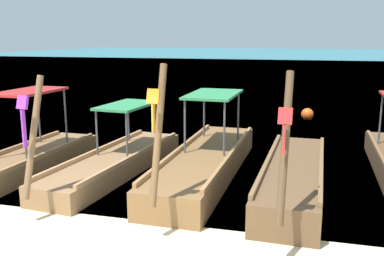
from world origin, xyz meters
The scene contains 6 objects.
sea_water centered at (0.00, 62.03, 0.00)m, with size 120.00×120.00×0.00m, color #147A89.
longtail_boat_turquoise_ribbon centered at (-4.28, 3.67, 0.31)m, with size 1.45×6.14×2.26m.
longtail_boat_violet_ribbon centered at (-2.10, 4.55, 0.30)m, with size 1.74×5.91×2.64m.
longtail_boat_orange_ribbon centered at (0.12, 4.89, 0.36)m, with size 1.54×6.65×2.89m.
longtail_boat_red_ribbon centered at (2.21, 4.29, 0.33)m, with size 1.41×5.91×2.83m.
mooring_buoy_near centered at (2.53, 12.81, 0.25)m, with size 0.50×0.50×0.50m.
Camera 1 is at (2.33, -4.92, 3.33)m, focal length 40.33 mm.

